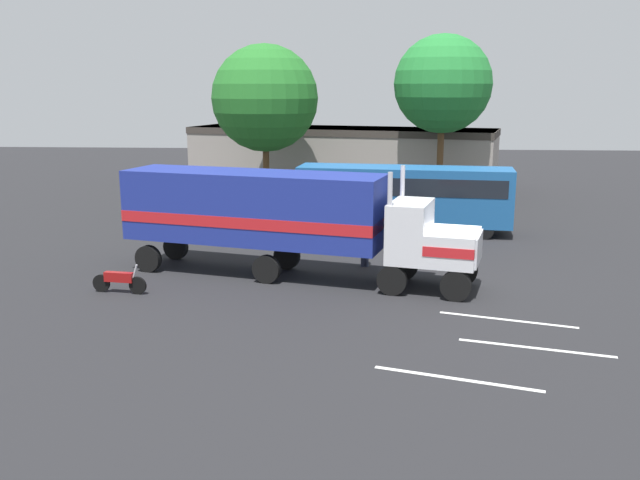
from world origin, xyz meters
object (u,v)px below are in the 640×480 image
object	(u,v)px
motorcycle	(119,280)
tree_center	(265,98)
parked_bus	(404,193)
tree_left	(443,84)
person_bystander	(365,246)
parked_car	(211,203)
semi_truck	(279,214)

from	to	relation	value
motorcycle	tree_center	xyz separation A→B (m)	(2.15, 22.90, 6.23)
parked_bus	tree_left	size ratio (longest dim) A/B	1.03
motorcycle	tree_center	distance (m)	23.83
person_bystander	motorcycle	bearing A→B (deg)	-153.67
parked_car	tree_center	xyz separation A→B (m)	(2.15, 7.74, 5.91)
motorcycle	tree_center	size ratio (longest dim) A/B	0.20
parked_bus	tree_center	distance (m)	14.98
tree_left	tree_center	world-z (taller)	tree_left
tree_left	motorcycle	bearing A→B (deg)	-121.40
tree_center	parked_car	bearing A→B (deg)	-105.50
parked_bus	parked_car	world-z (taller)	parked_bus
person_bystander	parked_car	size ratio (longest dim) A/B	0.34
parked_bus	tree_center	size ratio (longest dim) A/B	1.09
parked_bus	parked_car	size ratio (longest dim) A/B	2.36
semi_truck	parked_car	size ratio (longest dim) A/B	3.01
semi_truck	motorcycle	distance (m)	6.55
parked_bus	tree_center	xyz separation A→B (m)	(-8.85, 11.16, 4.65)
parked_bus	parked_car	bearing A→B (deg)	162.74
motorcycle	tree_left	world-z (taller)	tree_left
parked_car	motorcycle	xyz separation A→B (m)	(-0.00, -15.16, -0.33)
semi_truck	tree_left	bearing A→B (deg)	67.40
semi_truck	parked_bus	world-z (taller)	semi_truck
parked_car	tree_center	size ratio (longest dim) A/B	0.46
motorcycle	tree_left	distance (m)	27.86
person_bystander	tree_left	xyz separation A→B (m)	(5.02, 18.53, 6.75)
tree_left	tree_center	distance (m)	11.92
semi_truck	person_bystander	size ratio (longest dim) A/B	8.79
semi_truck	parked_car	world-z (taller)	semi_truck
person_bystander	parked_car	xyz separation A→B (m)	(-9.00, 10.70, -0.09)
parked_car	tree_left	xyz separation A→B (m)	(14.03, 7.83, 6.84)
semi_truck	parked_bus	bearing A→B (deg)	59.06
motorcycle	tree_center	world-z (taller)	tree_center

